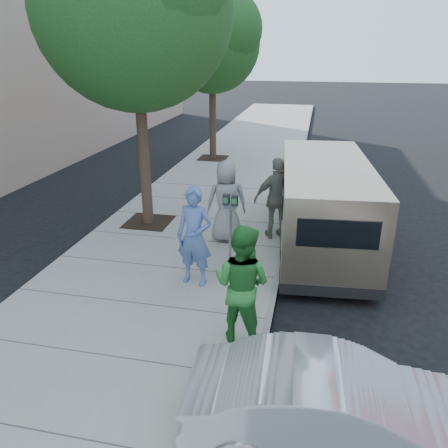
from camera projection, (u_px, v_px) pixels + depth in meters
The scene contains 12 objects.
ground at pixel (209, 277), 9.34m from camera, with size 120.00×120.00×0.00m, color black.
sidewalk at pixel (165, 270), 9.51m from camera, with size 5.00×60.00×0.15m, color gray.
curb_face at pixel (277, 281), 9.04m from camera, with size 0.12×60.00×0.16m, color gray.
tree_near at pixel (135, 1), 9.88m from camera, with size 4.62×4.60×7.53m.
tree_far at pixel (213, 39), 17.02m from camera, with size 3.92×3.80×6.49m.
parking_meter at pixel (230, 214), 9.31m from camera, with size 0.33×0.14×1.55m.
van at pixel (323, 203), 10.37m from camera, with size 2.37×5.88×2.13m.
sedan at pixel (337, 410), 5.15m from camera, with size 1.26×3.62×1.19m, color silver.
person_officer at pixel (194, 237), 8.48m from camera, with size 0.73×0.48×2.01m, color #5270AE.
person_green_shirt at pixel (242, 285), 6.79m from camera, with size 0.96×0.75×1.98m, color #297F30.
person_gray_shirt at pixel (227, 201), 10.45m from camera, with size 0.97×0.63×1.99m, color gray.
person_striped_polo at pixel (278, 199), 10.60m from camera, with size 1.18×0.49×2.02m, color slate.
Camera 1 is at (2.03, -7.99, 4.56)m, focal length 35.00 mm.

